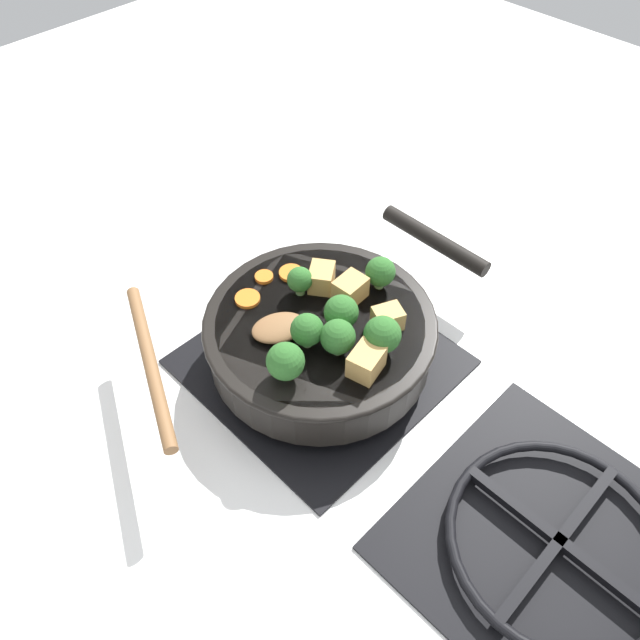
# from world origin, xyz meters

# --- Properties ---
(ground_plane) EXTENTS (2.40, 2.40, 0.00)m
(ground_plane) POSITION_xyz_m (0.00, 0.00, 0.00)
(ground_plane) COLOR white
(front_burner_grate) EXTENTS (0.31, 0.31, 0.03)m
(front_burner_grate) POSITION_xyz_m (0.00, 0.00, 0.01)
(front_burner_grate) COLOR black
(front_burner_grate) RESTS_ON ground_plane
(rear_burner_grate) EXTENTS (0.31, 0.31, 0.03)m
(rear_burner_grate) POSITION_xyz_m (0.00, 0.36, 0.01)
(rear_burner_grate) COLOR black
(rear_burner_grate) RESTS_ON ground_plane
(skillet_pan) EXTENTS (0.40, 0.30, 0.06)m
(skillet_pan) POSITION_xyz_m (-0.00, -0.00, 0.06)
(skillet_pan) COLOR black
(skillet_pan) RESTS_ON front_burner_grate
(wooden_spoon) EXTENTS (0.24, 0.23, 0.02)m
(wooden_spoon) POSITION_xyz_m (0.13, -0.06, 0.09)
(wooden_spoon) COLOR brown
(wooden_spoon) RESTS_ON skillet_pan
(tofu_cube_center_large) EXTENTS (0.05, 0.04, 0.03)m
(tofu_cube_center_large) POSITION_xyz_m (0.02, 0.09, 0.10)
(tofu_cube_center_large) COLOR tan
(tofu_cube_center_large) RESTS_ON skillet_pan
(tofu_cube_near_handle) EXTENTS (0.04, 0.03, 0.03)m
(tofu_cube_near_handle) POSITION_xyz_m (-0.05, -0.00, 0.10)
(tofu_cube_near_handle) COLOR tan
(tofu_cube_near_handle) RESTS_ON skillet_pan
(tofu_cube_east_chunk) EXTENTS (0.05, 0.05, 0.03)m
(tofu_cube_east_chunk) POSITION_xyz_m (-0.04, -0.04, 0.10)
(tofu_cube_east_chunk) COLOR tan
(tofu_cube_east_chunk) RESTS_ON skillet_pan
(tofu_cube_west_chunk) EXTENTS (0.04, 0.04, 0.03)m
(tofu_cube_west_chunk) POSITION_xyz_m (-0.05, 0.07, 0.10)
(tofu_cube_west_chunk) COLOR tan
(tofu_cube_west_chunk) RESTS_ON skillet_pan
(broccoli_floret_near_spoon) EXTENTS (0.05, 0.05, 0.05)m
(broccoli_floret_near_spoon) POSITION_xyz_m (-0.02, 0.09, 0.12)
(broccoli_floret_near_spoon) COLOR #709956
(broccoli_floret_near_spoon) RESTS_ON skillet_pan
(broccoli_floret_center_top) EXTENTS (0.04, 0.04, 0.05)m
(broccoli_floret_center_top) POSITION_xyz_m (0.09, 0.03, 0.12)
(broccoli_floret_center_top) COLOR #709956
(broccoli_floret_center_top) RESTS_ON skillet_pan
(broccoli_floret_east_rim) EXTENTS (0.04, 0.04, 0.05)m
(broccoli_floret_east_rim) POSITION_xyz_m (-0.01, 0.03, 0.11)
(broccoli_floret_east_rim) COLOR #709956
(broccoli_floret_east_rim) RESTS_ON skillet_pan
(broccoli_floret_west_rim) EXTENTS (0.03, 0.03, 0.04)m
(broccoli_floret_west_rim) POSITION_xyz_m (-0.02, -0.05, 0.11)
(broccoli_floret_west_rim) COLOR #709956
(broccoli_floret_west_rim) RESTS_ON skillet_pan
(broccoli_floret_north_edge) EXTENTS (0.04, 0.04, 0.05)m
(broccoli_floret_north_edge) POSITION_xyz_m (0.02, 0.05, 0.11)
(broccoli_floret_north_edge) COLOR #709956
(broccoli_floret_north_edge) RESTS_ON skillet_pan
(broccoli_floret_south_cluster) EXTENTS (0.04, 0.04, 0.05)m
(broccoli_floret_south_cluster) POSITION_xyz_m (-0.10, 0.01, 0.11)
(broccoli_floret_south_cluster) COLOR #709956
(broccoli_floret_south_cluster) RESTS_ON skillet_pan
(broccoli_floret_mid_floret) EXTENTS (0.04, 0.04, 0.05)m
(broccoli_floret_mid_floret) POSITION_xyz_m (0.04, 0.02, 0.11)
(broccoli_floret_mid_floret) COLOR #709956
(broccoli_floret_mid_floret) RESTS_ON skillet_pan
(carrot_slice_orange_thin) EXTENTS (0.03, 0.03, 0.01)m
(carrot_slice_orange_thin) POSITION_xyz_m (0.04, -0.09, 0.09)
(carrot_slice_orange_thin) COLOR orange
(carrot_slice_orange_thin) RESTS_ON skillet_pan
(carrot_slice_near_center) EXTENTS (0.03, 0.03, 0.01)m
(carrot_slice_near_center) POSITION_xyz_m (-0.03, -0.09, 0.09)
(carrot_slice_near_center) COLOR orange
(carrot_slice_near_center) RESTS_ON skillet_pan
(carrot_slice_edge_slice) EXTENTS (0.02, 0.02, 0.01)m
(carrot_slice_edge_slice) POSITION_xyz_m (0.00, -0.11, 0.09)
(carrot_slice_edge_slice) COLOR orange
(carrot_slice_edge_slice) RESTS_ON skillet_pan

